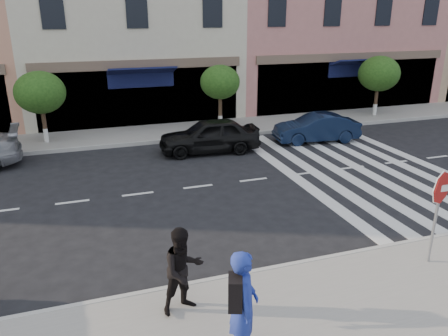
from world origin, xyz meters
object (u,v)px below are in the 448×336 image
stop_sign (440,196)px  photographer (244,305)px  car_far_mid (209,136)px  car_far_right (316,128)px  walker (183,270)px

stop_sign → photographer: (-5.02, -1.32, -0.66)m
stop_sign → car_far_mid: (-2.20, 10.01, -1.07)m
stop_sign → photographer: bearing=-164.2°
photographer → car_far_right: (7.83, 11.32, -0.49)m
car_far_mid → photographer: bearing=-9.8°
walker → car_far_mid: (3.47, 9.88, -0.30)m
car_far_mid → car_far_right: 5.02m
photographer → car_far_mid: 11.68m
photographer → walker: (-0.65, 1.44, -0.11)m
car_far_right → walker: bearing=-33.9°
walker → car_far_right: (8.48, 9.88, -0.38)m
walker → car_far_right: bearing=34.7°
walker → car_far_right: size_ratio=0.45×
photographer → walker: bearing=43.8°
walker → photographer: bearing=-80.5°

